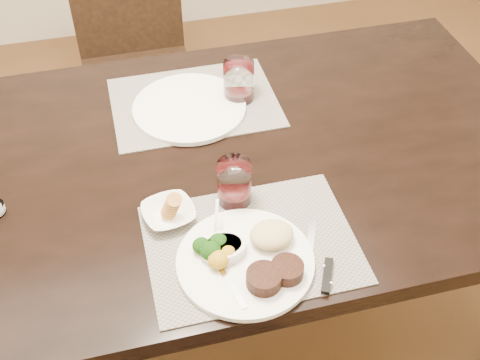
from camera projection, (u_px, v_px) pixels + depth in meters
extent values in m
plane|color=#492E17|center=(187.00, 325.00, 2.04)|extent=(4.50, 4.50, 0.00)
cube|color=black|center=(169.00, 170.00, 1.54)|extent=(2.00, 1.00, 0.05)
cube|color=black|center=(402.00, 127.00, 2.25)|extent=(0.08, 0.08, 0.70)
cube|color=black|center=(140.00, 80.00, 2.33)|extent=(0.42, 0.42, 0.04)
cube|color=black|center=(106.00, 161.00, 2.33)|extent=(0.04, 0.04, 0.41)
cube|color=black|center=(197.00, 146.00, 2.40)|extent=(0.04, 0.04, 0.41)
cube|color=black|center=(98.00, 106.00, 2.58)|extent=(0.04, 0.04, 0.41)
cube|color=black|center=(181.00, 94.00, 2.65)|extent=(0.04, 0.04, 0.41)
cube|color=gray|center=(251.00, 244.00, 1.33)|extent=(0.46, 0.34, 0.00)
cube|color=gray|center=(194.00, 102.00, 1.70)|extent=(0.46, 0.34, 0.00)
cylinder|color=white|center=(245.00, 261.00, 1.28)|extent=(0.30, 0.30, 0.01)
cylinder|color=black|center=(264.00, 279.00, 1.22)|extent=(0.07, 0.07, 0.03)
cylinder|color=black|center=(287.00, 270.00, 1.24)|extent=(0.07, 0.07, 0.03)
ellipsoid|color=#DCC584|center=(272.00, 235.00, 1.30)|extent=(0.10, 0.08, 0.04)
ellipsoid|color=#17410C|center=(211.00, 251.00, 1.27)|extent=(0.05, 0.05, 0.04)
ellipsoid|color=#B38E17|center=(218.00, 260.00, 1.26)|extent=(0.04, 0.04, 0.04)
cube|color=white|center=(231.00, 284.00, 1.24)|extent=(0.12, 0.17, 0.01)
cube|color=silver|center=(233.00, 288.00, 1.23)|extent=(0.04, 0.11, 0.00)
cube|color=silver|center=(227.00, 261.00, 1.28)|extent=(0.03, 0.04, 0.00)
cube|color=silver|center=(311.00, 240.00, 1.33)|extent=(0.07, 0.12, 0.00)
cube|color=black|center=(327.00, 276.00, 1.26)|extent=(0.05, 0.09, 0.01)
imported|color=white|center=(169.00, 213.00, 1.37)|extent=(0.14, 0.14, 0.03)
cylinder|color=#B57F39|center=(168.00, 207.00, 1.36)|extent=(0.04, 0.04, 0.04)
cylinder|color=white|center=(224.00, 250.00, 1.29)|extent=(0.10, 0.10, 0.04)
cylinder|color=#0C3510|center=(223.00, 246.00, 1.28)|extent=(0.08, 0.08, 0.01)
cube|color=silver|center=(216.00, 216.00, 1.31)|extent=(0.01, 0.07, 0.05)
cylinder|color=silver|center=(234.00, 183.00, 1.39)|extent=(0.08, 0.08, 0.11)
cylinder|color=#340406|center=(234.00, 195.00, 1.42)|extent=(0.07, 0.07, 0.03)
cylinder|color=white|center=(189.00, 108.00, 1.67)|extent=(0.31, 0.31, 0.01)
cylinder|color=silver|center=(239.00, 81.00, 1.67)|extent=(0.09, 0.09, 0.12)
cylinder|color=#340406|center=(239.00, 94.00, 1.70)|extent=(0.07, 0.07, 0.03)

